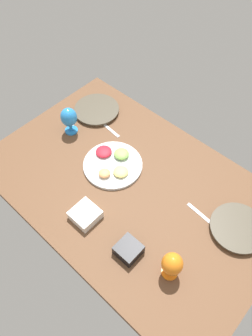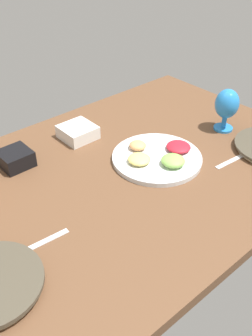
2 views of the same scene
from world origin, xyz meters
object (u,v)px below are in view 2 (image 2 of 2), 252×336
at_px(hurricane_glass_blue, 227,105).
at_px(square_bowl_black, 15,158).
at_px(fruit_platter, 158,157).
at_px(square_bowl_white, 78,131).

bearing_deg(hurricane_glass_blue, square_bowl_black, -23.27).
xyz_separation_m(fruit_platter, hurricane_glass_blue, (-0.38, 0.02, 0.10)).
height_order(fruit_platter, square_bowl_black, square_bowl_black).
bearing_deg(square_bowl_black, fruit_platter, 142.02).
bearing_deg(fruit_platter, square_bowl_white, -69.00).
bearing_deg(fruit_platter, hurricane_glass_blue, 177.49).
bearing_deg(hurricane_glass_blue, square_bowl_white, -34.75).
relative_size(square_bowl_black, square_bowl_white, 0.84).
height_order(fruit_platter, hurricane_glass_blue, hurricane_glass_blue).
xyz_separation_m(square_bowl_black, square_bowl_white, (-0.29, -0.01, -0.00)).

